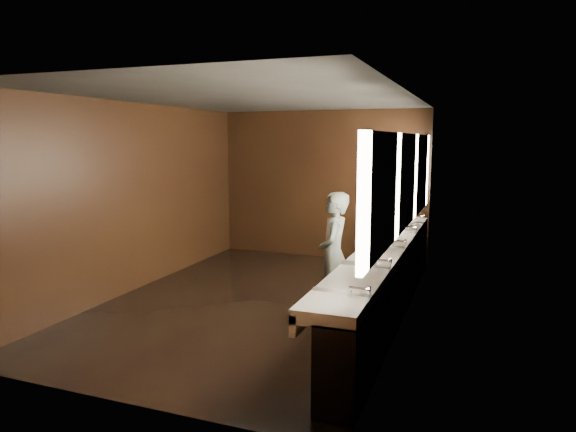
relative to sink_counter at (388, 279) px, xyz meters
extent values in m
plane|color=black|center=(-1.79, 0.00, -0.50)|extent=(6.00, 6.00, 0.00)
cube|color=#2D2D2B|center=(-1.79, 0.00, 2.30)|extent=(4.00, 6.00, 0.02)
cube|color=black|center=(-1.79, 3.00, 0.90)|extent=(4.00, 0.02, 2.80)
cube|color=black|center=(-1.79, -3.00, 0.90)|extent=(4.00, 0.02, 2.80)
cube|color=black|center=(-3.79, 0.00, 0.90)|extent=(0.02, 6.00, 2.80)
cube|color=black|center=(0.21, 0.00, 0.90)|extent=(0.02, 6.00, 2.80)
cube|color=black|center=(0.03, 0.00, -0.09)|extent=(0.36, 5.40, 0.81)
cube|color=white|center=(-0.07, 0.00, 0.35)|extent=(0.55, 5.40, 0.12)
cube|color=white|center=(-0.31, 0.00, 0.27)|extent=(0.06, 5.40, 0.18)
cylinder|color=silver|center=(0.12, -2.20, 0.49)|extent=(0.18, 0.04, 0.04)
cylinder|color=silver|center=(0.12, -1.10, 0.49)|extent=(0.18, 0.04, 0.04)
cylinder|color=silver|center=(0.12, 0.00, 0.49)|extent=(0.18, 0.04, 0.04)
cylinder|color=silver|center=(0.12, 1.10, 0.49)|extent=(0.18, 0.04, 0.04)
cylinder|color=silver|center=(0.12, 2.20, 0.49)|extent=(0.18, 0.04, 0.04)
cube|color=white|center=(0.18, -2.40, 1.25)|extent=(0.06, 0.22, 1.15)
cube|color=white|center=(0.19, -1.60, 1.25)|extent=(0.03, 1.32, 1.15)
cube|color=white|center=(0.18, -0.80, 1.25)|extent=(0.06, 0.23, 1.15)
cube|color=white|center=(0.19, 0.00, 1.25)|extent=(0.03, 1.32, 1.15)
cube|color=white|center=(0.18, 0.80, 1.25)|extent=(0.06, 0.23, 1.15)
cube|color=white|center=(0.19, 1.60, 1.25)|extent=(0.03, 1.32, 1.15)
cube|color=white|center=(0.18, 2.40, 1.25)|extent=(0.06, 0.22, 1.15)
imported|color=#81B3C0|center=(-0.67, -0.19, 0.31)|extent=(0.48, 0.64, 1.60)
cylinder|color=black|center=(-0.22, -0.84, -0.22)|extent=(0.45, 0.45, 0.56)
camera|label=1|loc=(1.03, -6.38, 1.75)|focal=32.00mm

